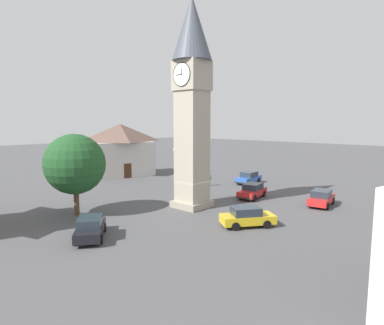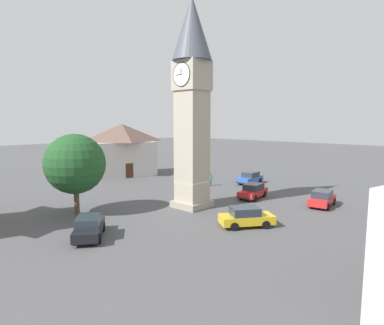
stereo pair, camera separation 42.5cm
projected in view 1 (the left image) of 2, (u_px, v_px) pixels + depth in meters
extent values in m
plane|color=#4C4C4F|center=(192.00, 207.00, 30.80)|extent=(200.00, 200.00, 0.00)
cube|color=gray|center=(192.00, 204.00, 30.76)|extent=(3.00, 3.00, 0.60)
cube|color=#ADA38E|center=(192.00, 147.00, 30.09)|extent=(2.40, 2.40, 10.17)
cube|color=#ADA38E|center=(192.00, 76.00, 29.29)|extent=(2.69, 2.69, 2.64)
cone|color=#474C56|center=(192.00, 28.00, 28.78)|extent=(3.63, 3.63, 5.59)
cylinder|color=white|center=(181.00, 74.00, 28.28)|extent=(2.02, 0.04, 2.02)
torus|color=black|center=(181.00, 74.00, 28.27)|extent=(2.08, 0.06, 2.08)
cube|color=black|center=(181.00, 72.00, 28.22)|extent=(0.05, 0.02, 0.56)
cube|color=black|center=(179.00, 75.00, 28.45)|extent=(0.77, 0.02, 0.04)
cylinder|color=white|center=(202.00, 78.00, 30.31)|extent=(2.02, 0.04, 2.02)
torus|color=black|center=(202.00, 78.00, 30.31)|extent=(2.08, 0.06, 2.08)
cube|color=gold|center=(248.00, 219.00, 24.99)|extent=(3.82, 4.30, 0.64)
cube|color=#28333D|center=(246.00, 211.00, 24.88)|extent=(2.51, 2.62, 0.64)
cylinder|color=black|center=(258.00, 218.00, 26.03)|extent=(0.56, 0.64, 0.64)
cylinder|color=black|center=(267.00, 224.00, 24.48)|extent=(0.56, 0.64, 0.64)
cylinder|color=black|center=(229.00, 220.00, 25.57)|extent=(0.56, 0.64, 0.64)
cylinder|color=black|center=(236.00, 226.00, 24.01)|extent=(0.56, 0.64, 0.64)
cube|color=black|center=(272.00, 220.00, 25.40)|extent=(1.40, 1.10, 0.16)
cube|color=red|center=(252.00, 192.00, 34.31)|extent=(2.26, 4.30, 0.64)
cube|color=#28333D|center=(253.00, 186.00, 34.36)|extent=(1.84, 2.30, 0.64)
cylinder|color=black|center=(255.00, 198.00, 32.89)|extent=(0.31, 0.66, 0.64)
cylinder|color=black|center=(240.00, 196.00, 33.78)|extent=(0.31, 0.66, 0.64)
cylinder|color=black|center=(264.00, 194.00, 34.91)|extent=(0.31, 0.66, 0.64)
cylinder|color=black|center=(250.00, 192.00, 35.80)|extent=(0.31, 0.66, 0.64)
cube|color=black|center=(244.00, 198.00, 32.68)|extent=(1.67, 0.35, 0.16)
cube|color=red|center=(321.00, 199.00, 31.21)|extent=(2.25, 4.30, 0.64)
cube|color=#28333D|center=(321.00, 193.00, 31.01)|extent=(1.84, 2.30, 0.64)
cylinder|color=black|center=(316.00, 199.00, 32.70)|extent=(0.31, 0.66, 0.64)
cylinder|color=black|center=(333.00, 201.00, 31.81)|extent=(0.31, 0.66, 0.64)
cylinder|color=black|center=(309.00, 204.00, 30.68)|extent=(0.31, 0.66, 0.64)
cylinder|color=black|center=(327.00, 206.00, 29.79)|extent=(0.31, 0.66, 0.64)
cube|color=black|center=(326.00, 198.00, 32.90)|extent=(1.67, 0.35, 0.16)
cube|color=black|center=(91.00, 230.00, 22.46)|extent=(4.27, 3.87, 0.64)
cube|color=#28333D|center=(90.00, 222.00, 22.23)|extent=(2.61, 2.53, 0.64)
cylinder|color=black|center=(82.00, 228.00, 23.56)|extent=(0.64, 0.57, 0.64)
cylinder|color=black|center=(104.00, 227.00, 23.83)|extent=(0.64, 0.57, 0.64)
cylinder|color=black|center=(75.00, 241.00, 21.15)|extent=(0.64, 0.57, 0.64)
cylinder|color=black|center=(101.00, 239.00, 21.42)|extent=(0.64, 0.57, 0.64)
cube|color=black|center=(94.00, 224.00, 24.46)|extent=(1.13, 1.38, 0.16)
cube|color=#2D5BB7|center=(249.00, 179.00, 42.39)|extent=(1.91, 4.18, 0.64)
cube|color=#28333D|center=(249.00, 174.00, 42.43)|extent=(1.67, 2.18, 0.64)
cylinder|color=black|center=(249.00, 183.00, 40.97)|extent=(0.25, 0.65, 0.64)
cylinder|color=black|center=(238.00, 182.00, 41.97)|extent=(0.25, 0.65, 0.64)
cylinder|color=black|center=(258.00, 180.00, 42.87)|extent=(0.25, 0.65, 0.64)
cylinder|color=black|center=(248.00, 179.00, 43.87)|extent=(0.25, 0.65, 0.64)
cube|color=black|center=(241.00, 183.00, 40.86)|extent=(1.67, 0.21, 0.16)
cylinder|color=#2D3351|center=(208.00, 183.00, 40.77)|extent=(0.13, 0.13, 0.82)
cylinder|color=#2D3351|center=(210.00, 183.00, 40.75)|extent=(0.13, 0.13, 0.82)
cube|color=#3F9959|center=(209.00, 177.00, 40.67)|extent=(0.42, 0.39, 0.60)
cylinder|color=#3F9959|center=(207.00, 177.00, 40.70)|extent=(0.09, 0.09, 0.60)
cylinder|color=#3F9959|center=(211.00, 178.00, 40.64)|extent=(0.09, 0.09, 0.60)
sphere|color=#9E7051|center=(209.00, 174.00, 40.61)|extent=(0.22, 0.22, 0.22)
sphere|color=black|center=(209.00, 173.00, 40.60)|extent=(0.20, 0.20, 0.20)
cylinder|color=brown|center=(76.00, 200.00, 28.07)|extent=(0.44, 0.44, 2.61)
sphere|color=#1E4C23|center=(75.00, 164.00, 27.68)|extent=(5.16, 5.16, 5.16)
cube|color=beige|center=(121.00, 159.00, 48.70)|extent=(8.23, 10.06, 5.04)
pyramid|color=brown|center=(120.00, 133.00, 48.22)|extent=(8.64, 10.57, 2.63)
cube|color=#422819|center=(128.00, 171.00, 46.36)|extent=(0.41, 1.07, 2.10)
cylinder|color=black|center=(175.00, 169.00, 39.96)|extent=(0.12, 0.12, 4.43)
sphere|color=beige|center=(175.00, 150.00, 39.66)|extent=(0.36, 0.36, 0.36)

